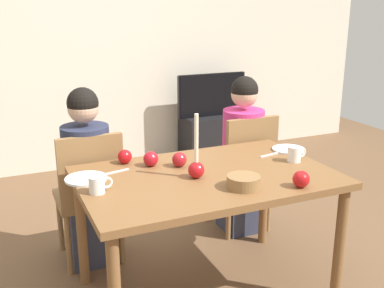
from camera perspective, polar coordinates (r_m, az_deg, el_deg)
back_wall at (r=4.90m, az=-11.67°, el=12.30°), size 6.40×0.10×2.60m
dining_table at (r=2.61m, az=1.78°, el=-5.44°), size 1.40×0.90×0.75m
chair_left at (r=3.05m, az=-12.45°, el=-5.60°), size 0.40×0.40×0.90m
chair_right at (r=3.43m, az=6.43°, el=-2.77°), size 0.40×0.40×0.90m
person_left_child at (r=3.06m, az=-12.64°, el=-4.39°), size 0.30×0.30×1.17m
person_right_child at (r=3.44m, az=6.20°, el=-1.70°), size 0.30×0.30×1.17m
tv_stand at (r=5.19m, az=2.37°, el=0.94°), size 0.64×0.40×0.48m
tv at (r=5.08m, az=2.43°, el=6.05°), size 0.79×0.05×0.46m
candle_centerpiece at (r=2.50m, az=0.53°, el=-2.63°), size 0.09×0.09×0.36m
plate_left at (r=2.56m, az=-12.87°, el=-4.16°), size 0.23×0.23×0.01m
plate_right at (r=3.06m, az=11.78°, el=-0.65°), size 0.21×0.21×0.01m
mug_left at (r=2.36m, az=-11.52°, el=-4.92°), size 0.12×0.08×0.09m
mug_right at (r=2.84m, az=12.49°, el=-1.20°), size 0.12×0.08×0.09m
fork_left at (r=2.63m, az=-9.50°, el=-3.43°), size 0.18×0.05×0.01m
fork_right at (r=2.94m, az=9.66°, el=-1.28°), size 0.18×0.05×0.01m
bowl_walnuts at (r=2.40m, az=6.34°, el=-4.64°), size 0.17×0.17×0.07m
apple_near_candle at (r=2.69m, az=-1.56°, el=-1.91°), size 0.09×0.09×0.09m
apple_by_left_plate at (r=2.45m, az=13.24°, el=-4.21°), size 0.09×0.09×0.09m
apple_by_right_mug at (r=2.70m, az=-5.08°, el=-1.83°), size 0.09×0.09×0.09m
apple_far_edge at (r=2.77m, az=-8.24°, el=-1.54°), size 0.08×0.08×0.08m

